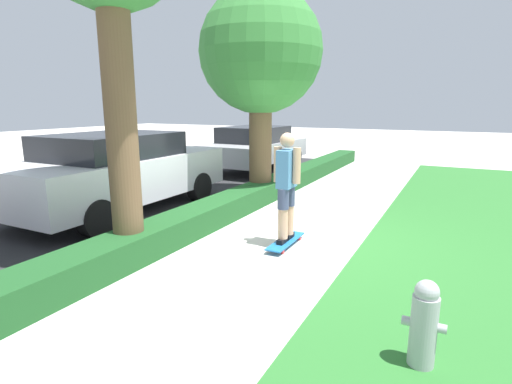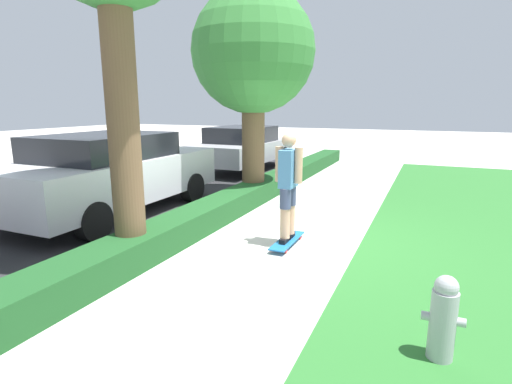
% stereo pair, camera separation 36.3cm
% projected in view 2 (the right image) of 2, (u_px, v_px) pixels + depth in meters
% --- Properties ---
extents(ground_plane, '(60.00, 60.00, 0.00)m').
position_uv_depth(ground_plane, '(294.00, 238.00, 6.29)').
color(ground_plane, beige).
extents(street_asphalt, '(18.62, 5.00, 0.01)m').
position_uv_depth(street_asphalt, '(94.00, 210.00, 7.95)').
color(street_asphalt, '#2D2D30').
rests_on(street_asphalt, ground_plane).
extents(hedge_row, '(18.62, 0.60, 0.40)m').
position_uv_depth(hedge_row, '(206.00, 215.00, 6.88)').
color(hedge_row, '#1E5123').
rests_on(hedge_row, ground_plane).
extents(skateboard, '(0.97, 0.24, 0.08)m').
position_uv_depth(skateboard, '(287.00, 241.00, 5.98)').
color(skateboard, '#1E6BAD').
rests_on(skateboard, ground_plane).
extents(skater_person, '(0.48, 0.41, 1.60)m').
position_uv_depth(skater_person, '(288.00, 184.00, 5.79)').
color(skater_person, black).
rests_on(skater_person, skateboard).
extents(tree_mid, '(2.58, 2.58, 4.45)m').
position_uv_depth(tree_mid, '(253.00, 54.00, 8.31)').
color(tree_mid, brown).
rests_on(tree_mid, ground_plane).
extents(parked_car_middle, '(4.52, 2.07, 1.53)m').
position_uv_depth(parked_car_middle, '(110.00, 172.00, 7.61)').
color(parked_car_middle, silver).
rests_on(parked_car_middle, ground_plane).
extents(parked_car_rear, '(4.18, 1.91, 1.40)m').
position_uv_depth(parked_car_rear, '(243.00, 147.00, 12.74)').
color(parked_car_rear, '#B7B7BC').
rests_on(parked_car_rear, ground_plane).
extents(fire_hydrant, '(0.21, 0.33, 0.74)m').
position_uv_depth(fire_hydrant, '(443.00, 318.00, 3.23)').
color(fire_hydrant, '#ADADB2').
rests_on(fire_hydrant, ground_plane).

